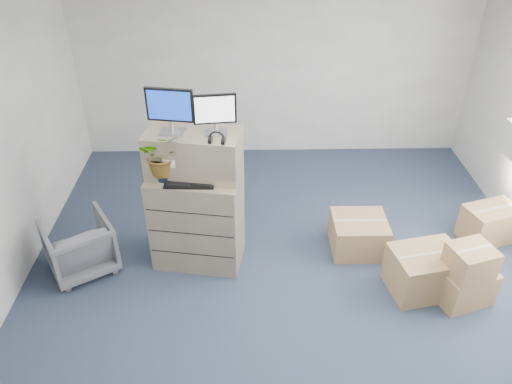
# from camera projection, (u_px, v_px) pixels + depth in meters

# --- Properties ---
(ground) EXTENTS (7.00, 7.00, 0.00)m
(ground) POSITION_uv_depth(u_px,v_px,m) (288.00, 305.00, 5.41)
(ground) COLOR #263245
(ground) RESTS_ON ground
(wall_back) EXTENTS (6.00, 0.02, 2.80)m
(wall_back) POSITION_uv_depth(u_px,v_px,m) (274.00, 68.00, 7.55)
(wall_back) COLOR #B4B1AB
(wall_back) RESTS_ON ground
(filing_cabinet_lower) EXTENTS (1.09, 0.77, 1.17)m
(filing_cabinet_lower) POSITION_uv_depth(u_px,v_px,m) (198.00, 219.00, 5.74)
(filing_cabinet_lower) COLOR #87775D
(filing_cabinet_lower) RESTS_ON ground
(filing_cabinet_upper) EXTENTS (1.07, 0.66, 0.50)m
(filing_cabinet_upper) POSITION_uv_depth(u_px,v_px,m) (194.00, 153.00, 5.32)
(filing_cabinet_upper) COLOR #87775D
(filing_cabinet_upper) RESTS_ON filing_cabinet_lower
(monitor_left) EXTENTS (0.49, 0.23, 0.49)m
(monitor_left) POSITION_uv_depth(u_px,v_px,m) (170.00, 109.00, 5.02)
(monitor_left) COLOR #99999E
(monitor_left) RESTS_ON filing_cabinet_upper
(monitor_right) EXTENTS (0.44, 0.19, 0.43)m
(monitor_right) POSITION_uv_depth(u_px,v_px,m) (215.00, 112.00, 5.02)
(monitor_right) COLOR #99999E
(monitor_right) RESTS_ON filing_cabinet_upper
(headphones) EXTENTS (0.17, 0.05, 0.16)m
(headphones) POSITION_uv_depth(u_px,v_px,m) (217.00, 139.00, 4.97)
(headphones) COLOR black
(headphones) RESTS_ON filing_cabinet_upper
(keyboard) EXTENTS (0.54, 0.24, 0.03)m
(keyboard) POSITION_uv_depth(u_px,v_px,m) (190.00, 183.00, 5.27)
(keyboard) COLOR black
(keyboard) RESTS_ON filing_cabinet_lower
(mouse) EXTENTS (0.12, 0.08, 0.04)m
(mouse) POSITION_uv_depth(u_px,v_px,m) (224.00, 181.00, 5.30)
(mouse) COLOR silver
(mouse) RESTS_ON filing_cabinet_lower
(water_bottle) EXTENTS (0.09, 0.09, 0.32)m
(water_bottle) POSITION_uv_depth(u_px,v_px,m) (197.00, 162.00, 5.35)
(water_bottle) COLOR gray
(water_bottle) RESTS_ON filing_cabinet_lower
(phone_dock) EXTENTS (0.08, 0.07, 0.17)m
(phone_dock) POSITION_uv_depth(u_px,v_px,m) (196.00, 169.00, 5.43)
(phone_dock) COLOR silver
(phone_dock) RESTS_ON filing_cabinet_lower
(external_drive) EXTENTS (0.25, 0.20, 0.07)m
(external_drive) POSITION_uv_depth(u_px,v_px,m) (223.00, 169.00, 5.46)
(external_drive) COLOR black
(external_drive) RESTS_ON filing_cabinet_lower
(tissue_box) EXTENTS (0.27, 0.15, 0.10)m
(tissue_box) POSITION_uv_depth(u_px,v_px,m) (224.00, 162.00, 5.42)
(tissue_box) COLOR #388FC1
(tissue_box) RESTS_ON external_drive
(potted_plant) EXTENTS (0.54, 0.58, 0.47)m
(potted_plant) POSITION_uv_depth(u_px,v_px,m) (163.00, 158.00, 5.19)
(potted_plant) COLOR #AAC39D
(potted_plant) RESTS_ON filing_cabinet_lower
(office_chair) EXTENTS (0.94, 0.93, 0.72)m
(office_chair) POSITION_uv_depth(u_px,v_px,m) (79.00, 244.00, 5.71)
(office_chair) COLOR slate
(office_chair) RESTS_ON ground
(cardboard_boxes) EXTENTS (2.38, 1.63, 0.75)m
(cardboard_boxes) POSITION_uv_depth(u_px,v_px,m) (429.00, 253.00, 5.74)
(cardboard_boxes) COLOR #9C6C4B
(cardboard_boxes) RESTS_ON ground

